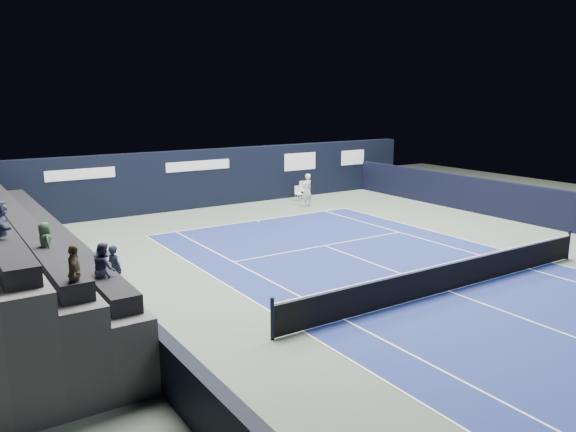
% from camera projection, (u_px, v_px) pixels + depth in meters
% --- Properties ---
extents(ground, '(48.00, 48.00, 0.00)m').
position_uv_depth(ground, '(402.00, 274.00, 18.96)').
color(ground, '#536358').
rests_on(ground, ground).
extents(court_surface, '(10.97, 23.77, 0.01)m').
position_uv_depth(court_surface, '(449.00, 291.00, 17.32)').
color(court_surface, navy).
rests_on(court_surface, ground).
extents(enclosure_wall_right, '(0.30, 22.00, 1.80)m').
position_uv_depth(enclosure_wall_right, '(500.00, 199.00, 27.66)').
color(enclosure_wall_right, black).
rests_on(enclosure_wall_right, ground).
extents(folding_chair_back_a, '(0.44, 0.46, 0.86)m').
position_uv_depth(folding_chair_back_a, '(298.00, 191.00, 32.07)').
color(folding_chair_back_a, white).
rests_on(folding_chair_back_a, ground).
extents(folding_chair_back_b, '(0.47, 0.45, 1.03)m').
position_uv_depth(folding_chair_back_b, '(304.00, 189.00, 32.72)').
color(folding_chair_back_b, silver).
rests_on(folding_chair_back_b, ground).
extents(line_judge_chair, '(0.44, 0.42, 0.97)m').
position_uv_depth(line_judge_chair, '(115.00, 276.00, 17.07)').
color(line_judge_chair, white).
rests_on(line_judge_chair, ground).
extents(line_judge, '(0.53, 0.64, 1.50)m').
position_uv_depth(line_judge, '(115.00, 269.00, 17.08)').
color(line_judge, black).
rests_on(line_judge, ground).
extents(court_markings, '(11.03, 23.83, 0.00)m').
position_uv_depth(court_markings, '(449.00, 291.00, 17.32)').
color(court_markings, white).
rests_on(court_markings, court_surface).
extents(tennis_net, '(12.90, 0.10, 1.10)m').
position_uv_depth(tennis_net, '(450.00, 276.00, 17.21)').
color(tennis_net, black).
rests_on(tennis_net, ground).
extents(back_sponsor_wall, '(26.00, 0.63, 3.10)m').
position_uv_depth(back_sponsor_wall, '(214.00, 177.00, 30.49)').
color(back_sponsor_wall, black).
rests_on(back_sponsor_wall, ground).
extents(side_barrier_left, '(0.33, 22.00, 1.20)m').
position_uv_depth(side_barrier_left, '(82.00, 275.00, 17.00)').
color(side_barrier_left, black).
rests_on(side_barrier_left, ground).
extents(tennis_player, '(0.72, 0.88, 1.78)m').
position_uv_depth(tennis_player, '(307.00, 190.00, 30.46)').
color(tennis_player, silver).
rests_on(tennis_player, ground).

